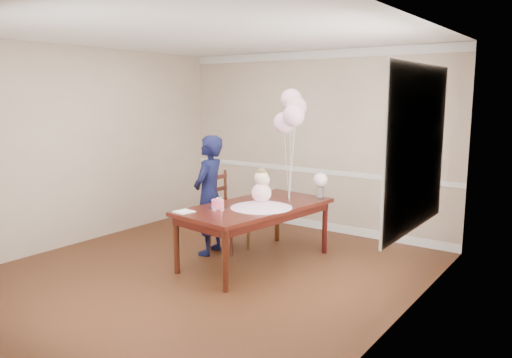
% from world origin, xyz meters
% --- Properties ---
extents(floor, '(4.50, 5.00, 0.00)m').
position_xyz_m(floor, '(0.00, 0.00, 0.00)').
color(floor, '#33190C').
rests_on(floor, ground).
extents(ceiling, '(4.50, 5.00, 0.02)m').
position_xyz_m(ceiling, '(0.00, 0.00, 2.70)').
color(ceiling, white).
rests_on(ceiling, wall_back).
extents(wall_back, '(4.50, 0.02, 2.70)m').
position_xyz_m(wall_back, '(0.00, 2.50, 1.35)').
color(wall_back, tan).
rests_on(wall_back, floor).
extents(wall_left, '(0.02, 5.00, 2.70)m').
position_xyz_m(wall_left, '(-2.25, 0.00, 1.35)').
color(wall_left, tan).
rests_on(wall_left, floor).
extents(wall_right, '(0.02, 5.00, 2.70)m').
position_xyz_m(wall_right, '(2.25, 0.00, 1.35)').
color(wall_right, tan).
rests_on(wall_right, floor).
extents(chair_rail_trim, '(4.50, 0.02, 0.07)m').
position_xyz_m(chair_rail_trim, '(0.00, 2.49, 0.90)').
color(chair_rail_trim, silver).
rests_on(chair_rail_trim, wall_back).
extents(crown_molding, '(4.50, 0.02, 0.12)m').
position_xyz_m(crown_molding, '(0.00, 2.49, 2.63)').
color(crown_molding, silver).
rests_on(crown_molding, wall_back).
extents(baseboard_trim, '(4.50, 0.02, 0.12)m').
position_xyz_m(baseboard_trim, '(0.00, 2.49, 0.06)').
color(baseboard_trim, white).
rests_on(baseboard_trim, floor).
extents(window_frame, '(0.02, 1.66, 1.56)m').
position_xyz_m(window_frame, '(2.23, 0.50, 1.55)').
color(window_frame, silver).
rests_on(window_frame, wall_right).
extents(window_blinds, '(0.01, 1.50, 1.40)m').
position_xyz_m(window_blinds, '(2.21, 0.50, 1.55)').
color(window_blinds, white).
rests_on(window_blinds, wall_right).
extents(dining_table_top, '(1.21, 2.05, 0.05)m').
position_xyz_m(dining_table_top, '(0.25, 0.65, 0.70)').
color(dining_table_top, black).
rests_on(dining_table_top, table_leg_fl).
extents(table_apron, '(1.10, 1.94, 0.10)m').
position_xyz_m(table_apron, '(0.25, 0.65, 0.63)').
color(table_apron, black).
rests_on(table_apron, table_leg_fl).
extents(table_leg_fl, '(0.08, 0.08, 0.68)m').
position_xyz_m(table_leg_fl, '(-0.26, -0.18, 0.34)').
color(table_leg_fl, black).
rests_on(table_leg_fl, floor).
extents(table_leg_fr, '(0.08, 0.08, 0.68)m').
position_xyz_m(table_leg_fr, '(0.55, -0.29, 0.34)').
color(table_leg_fr, black).
rests_on(table_leg_fr, floor).
extents(table_leg_bl, '(0.08, 0.08, 0.68)m').
position_xyz_m(table_leg_bl, '(-0.04, 1.59, 0.34)').
color(table_leg_bl, black).
rests_on(table_leg_bl, floor).
extents(table_leg_br, '(0.08, 0.08, 0.68)m').
position_xyz_m(table_leg_br, '(0.77, 1.49, 0.34)').
color(table_leg_br, black).
rests_on(table_leg_br, floor).
extents(baby_skirt, '(0.83, 0.83, 0.10)m').
position_xyz_m(baby_skirt, '(0.39, 0.59, 0.78)').
color(baby_skirt, '#DBA1C3').
rests_on(baby_skirt, dining_table_top).
extents(baby_torso, '(0.23, 0.23, 0.23)m').
position_xyz_m(baby_torso, '(0.39, 0.59, 0.90)').
color(baby_torso, '#FFA1D6').
rests_on(baby_torso, baby_skirt).
extents(baby_head, '(0.16, 0.16, 0.16)m').
position_xyz_m(baby_head, '(0.39, 0.59, 1.09)').
color(baby_head, beige).
rests_on(baby_head, baby_torso).
extents(baby_hair, '(0.12, 0.12, 0.12)m').
position_xyz_m(baby_hair, '(0.39, 0.59, 1.15)').
color(baby_hair, brown).
rests_on(baby_hair, baby_head).
extents(cake_platter, '(0.24, 0.24, 0.01)m').
position_xyz_m(cake_platter, '(0.01, 0.24, 0.73)').
color(cake_platter, '#B6B6BB').
rests_on(cake_platter, dining_table_top).
extents(birthday_cake, '(0.16, 0.16, 0.10)m').
position_xyz_m(birthday_cake, '(0.01, 0.24, 0.78)').
color(birthday_cake, '#D84465').
rests_on(birthday_cake, cake_platter).
extents(cake_flower_a, '(0.03, 0.03, 0.03)m').
position_xyz_m(cake_flower_a, '(0.01, 0.24, 0.85)').
color(cake_flower_a, white).
rests_on(cake_flower_a, birthday_cake).
extents(cake_flower_b, '(0.03, 0.03, 0.03)m').
position_xyz_m(cake_flower_b, '(0.04, 0.26, 0.85)').
color(cake_flower_b, white).
rests_on(cake_flower_b, birthday_cake).
extents(rose_vase_near, '(0.11, 0.11, 0.16)m').
position_xyz_m(rose_vase_near, '(0.15, 0.96, 0.81)').
color(rose_vase_near, silver).
rests_on(rose_vase_near, dining_table_top).
extents(roses_near, '(0.18, 0.18, 0.18)m').
position_xyz_m(roses_near, '(0.15, 0.96, 0.98)').
color(roses_near, '#FCD3DC').
rests_on(roses_near, rose_vase_near).
extents(rose_vase_far, '(0.11, 0.11, 0.16)m').
position_xyz_m(rose_vase_far, '(0.73, 1.42, 0.81)').
color(rose_vase_far, white).
rests_on(rose_vase_far, dining_table_top).
extents(roses_far, '(0.18, 0.18, 0.18)m').
position_xyz_m(roses_far, '(0.73, 1.42, 0.98)').
color(roses_far, beige).
rests_on(roses_far, rose_vase_far).
extents(napkin, '(0.22, 0.22, 0.01)m').
position_xyz_m(napkin, '(-0.19, -0.12, 0.73)').
color(napkin, white).
rests_on(napkin, dining_table_top).
extents(balloon_weight, '(0.04, 0.04, 0.02)m').
position_xyz_m(balloon_weight, '(0.42, 1.17, 0.74)').
color(balloon_weight, '#B5B4B9').
rests_on(balloon_weight, dining_table_top).
extents(balloon_a, '(0.27, 0.27, 0.27)m').
position_xyz_m(balloon_a, '(0.32, 1.18, 1.70)').
color(balloon_a, '#EFA9C3').
rests_on(balloon_a, balloon_ribbon_a).
extents(balloon_b, '(0.27, 0.27, 0.27)m').
position_xyz_m(balloon_b, '(0.51, 1.11, 1.80)').
color(balloon_b, '#E8A4C1').
rests_on(balloon_b, balloon_ribbon_b).
extents(balloon_c, '(0.27, 0.27, 0.27)m').
position_xyz_m(balloon_c, '(0.45, 1.26, 1.89)').
color(balloon_c, '#D99AAA').
rests_on(balloon_c, balloon_ribbon_c).
extents(balloon_d, '(0.27, 0.27, 0.27)m').
position_xyz_m(balloon_d, '(0.36, 1.29, 1.99)').
color(balloon_d, '#E2A0B4').
rests_on(balloon_d, balloon_ribbon_d).
extents(balloon_ribbon_a, '(0.09, 0.02, 0.81)m').
position_xyz_m(balloon_ribbon_a, '(0.37, 1.18, 1.15)').
color(balloon_ribbon_a, white).
rests_on(balloon_ribbon_a, balloon_weight).
extents(balloon_ribbon_b, '(0.09, 0.06, 0.91)m').
position_xyz_m(balloon_ribbon_b, '(0.46, 1.14, 1.19)').
color(balloon_ribbon_b, white).
rests_on(balloon_ribbon_b, balloon_weight).
extents(balloon_ribbon_c, '(0.03, 0.09, 1.01)m').
position_xyz_m(balloon_ribbon_c, '(0.44, 1.22, 1.24)').
color(balloon_ribbon_c, white).
rests_on(balloon_ribbon_c, balloon_weight).
extents(balloon_ribbon_d, '(0.07, 0.11, 1.10)m').
position_xyz_m(balloon_ribbon_d, '(0.39, 1.23, 1.29)').
color(balloon_ribbon_d, white).
rests_on(balloon_ribbon_d, balloon_weight).
extents(dining_chair_seat, '(0.45, 0.45, 0.05)m').
position_xyz_m(dining_chair_seat, '(-0.31, 0.85, 0.46)').
color(dining_chair_seat, '#3C1F10').
rests_on(dining_chair_seat, chair_leg_fl).
extents(chair_leg_fl, '(0.04, 0.04, 0.44)m').
position_xyz_m(chair_leg_fl, '(-0.50, 0.67, 0.22)').
color(chair_leg_fl, '#331A0D').
rests_on(chair_leg_fl, floor).
extents(chair_leg_fr, '(0.04, 0.04, 0.44)m').
position_xyz_m(chair_leg_fr, '(-0.13, 0.67, 0.22)').
color(chair_leg_fr, '#33130D').
rests_on(chair_leg_fr, floor).
extents(chair_leg_bl, '(0.04, 0.04, 0.44)m').
position_xyz_m(chair_leg_bl, '(-0.50, 1.03, 0.22)').
color(chair_leg_bl, '#3E2010').
rests_on(chair_leg_bl, floor).
extents(chair_leg_br, '(0.04, 0.04, 0.44)m').
position_xyz_m(chair_leg_br, '(-0.13, 1.04, 0.22)').
color(chair_leg_br, '#3C2310').
rests_on(chair_leg_br, floor).
extents(chair_back_post_l, '(0.04, 0.04, 0.57)m').
position_xyz_m(chair_back_post_l, '(-0.52, 0.67, 0.76)').
color(chair_back_post_l, '#321C0D').
rests_on(chair_back_post_l, dining_chair_seat).
extents(chair_back_post_r, '(0.04, 0.04, 0.57)m').
position_xyz_m(chair_back_post_r, '(-0.52, 1.03, 0.76)').
color(chair_back_post_r, '#3D1B10').
rests_on(chair_back_post_r, dining_chair_seat).
extents(chair_slat_low, '(0.03, 0.41, 0.05)m').
position_xyz_m(chair_slat_low, '(-0.52, 0.85, 0.64)').
color(chair_slat_low, '#3B1A10').
rests_on(chair_slat_low, dining_chair_seat).
extents(chair_slat_mid, '(0.03, 0.41, 0.05)m').
position_xyz_m(chair_slat_mid, '(-0.52, 0.85, 0.80)').
color(chair_slat_mid, '#35150E').
rests_on(chair_slat_mid, dining_chair_seat).
extents(chair_slat_top, '(0.03, 0.41, 0.05)m').
position_xyz_m(chair_slat_top, '(-0.52, 0.85, 0.96)').
color(chair_slat_top, '#39140F').
rests_on(chair_slat_top, dining_chair_seat).
extents(woman, '(0.50, 0.63, 1.54)m').
position_xyz_m(woman, '(-0.45, 0.62, 0.77)').
color(woman, black).
rests_on(woman, floor).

